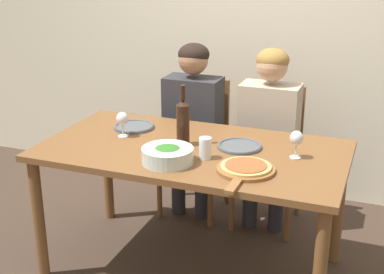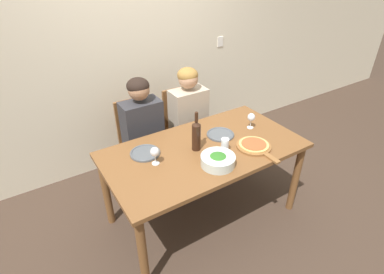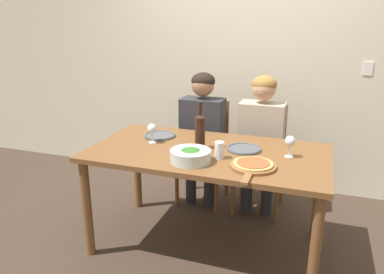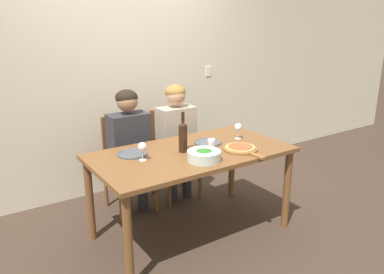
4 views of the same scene
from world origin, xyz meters
name	(u,v)px [view 2 (image 2 of 4)]	position (x,y,z in m)	size (l,w,h in m)	color
ground_plane	(203,214)	(0.00, 0.00, 0.00)	(40.00, 40.00, 0.00)	#3D2D23
back_wall	(136,46)	(0.00, 1.30, 1.35)	(10.00, 0.06, 2.70)	beige
dining_table	(204,157)	(0.00, 0.00, 0.69)	(1.69, 0.90, 0.78)	brown
chair_left	(140,141)	(-0.26, 0.79, 0.51)	(0.42, 0.42, 0.95)	brown
chair_right	(184,128)	(0.27, 0.79, 0.51)	(0.42, 0.42, 0.95)	brown
person_woman	(143,127)	(-0.26, 0.68, 0.74)	(0.47, 0.51, 1.23)	#28282D
person_man	(189,113)	(0.27, 0.68, 0.74)	(0.47, 0.51, 1.23)	#28282D
wine_bottle	(196,135)	(-0.07, 0.03, 0.91)	(0.07, 0.07, 0.34)	black
broccoli_bowl	(218,160)	(-0.04, -0.25, 0.82)	(0.27, 0.27, 0.09)	silver
dinner_plate_left	(145,153)	(-0.46, 0.19, 0.79)	(0.25, 0.25, 0.02)	#4C5156
dinner_plate_right	(220,134)	(0.24, 0.10, 0.79)	(0.25, 0.25, 0.02)	#4C5156
pizza_on_board	(254,146)	(0.36, -0.22, 0.79)	(0.29, 0.43, 0.04)	brown
wine_glass_left	(155,153)	(-0.45, 0.02, 0.88)	(0.07, 0.07, 0.15)	silver
wine_glass_right	(251,118)	(0.56, 0.05, 0.88)	(0.07, 0.07, 0.15)	silver
water_tumbler	(225,145)	(0.12, -0.12, 0.83)	(0.07, 0.07, 0.12)	silver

